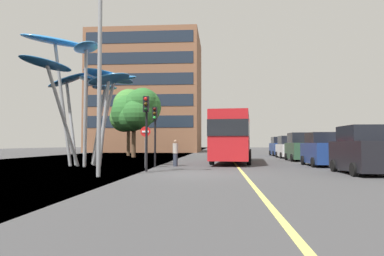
{
  "coord_description": "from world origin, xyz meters",
  "views": [
    {
      "loc": [
        1.06,
        -16.37,
        1.41
      ],
      "look_at": [
        -0.78,
        8.2,
        2.5
      ],
      "focal_mm": 33.26,
      "sensor_mm": 36.0,
      "label": 1
    }
  ],
  "objects_px": {
    "leaf_sculpture": "(85,76)",
    "car_parked_mid": "(322,150)",
    "pedestrian": "(175,153)",
    "traffic_light_kerb_far": "(155,123)",
    "no_entry_sign": "(145,140)",
    "car_far_side": "(280,147)",
    "car_parked_far": "(300,148)",
    "car_parked_near": "(363,151)",
    "traffic_light_kerb_near": "(146,117)",
    "car_side_street": "(288,148)",
    "street_lamp": "(107,58)",
    "red_bus": "(233,135)"
  },
  "relations": [
    {
      "from": "leaf_sculpture",
      "to": "car_parked_mid",
      "type": "distance_m",
      "value": 15.91
    },
    {
      "from": "leaf_sculpture",
      "to": "pedestrian",
      "type": "distance_m",
      "value": 7.78
    },
    {
      "from": "traffic_light_kerb_far",
      "to": "no_entry_sign",
      "type": "distance_m",
      "value": 1.46
    },
    {
      "from": "car_far_side",
      "to": "leaf_sculpture",
      "type": "bearing_deg",
      "value": -128.61
    },
    {
      "from": "leaf_sculpture",
      "to": "no_entry_sign",
      "type": "xyz_separation_m",
      "value": [
        4.4,
        -1.87,
        -4.21
      ]
    },
    {
      "from": "car_far_side",
      "to": "car_parked_far",
      "type": "bearing_deg",
      "value": -91.99
    },
    {
      "from": "traffic_light_kerb_far",
      "to": "car_parked_mid",
      "type": "height_order",
      "value": "traffic_light_kerb_far"
    },
    {
      "from": "car_parked_near",
      "to": "traffic_light_kerb_near",
      "type": "bearing_deg",
      "value": 176.98
    },
    {
      "from": "pedestrian",
      "to": "traffic_light_kerb_near",
      "type": "bearing_deg",
      "value": -101.81
    },
    {
      "from": "car_side_street",
      "to": "car_parked_far",
      "type": "bearing_deg",
      "value": -91.81
    },
    {
      "from": "traffic_light_kerb_far",
      "to": "car_far_side",
      "type": "bearing_deg",
      "value": 61.99
    },
    {
      "from": "car_parked_mid",
      "to": "car_parked_far",
      "type": "bearing_deg",
      "value": 88.46
    },
    {
      "from": "car_parked_near",
      "to": "pedestrian",
      "type": "bearing_deg",
      "value": 151.86
    },
    {
      "from": "car_parked_near",
      "to": "no_entry_sign",
      "type": "xyz_separation_m",
      "value": [
        -10.99,
        3.38,
        0.56
      ]
    },
    {
      "from": "car_parked_mid",
      "to": "car_parked_far",
      "type": "height_order",
      "value": "car_parked_far"
    },
    {
      "from": "street_lamp",
      "to": "no_entry_sign",
      "type": "relative_size",
      "value": 3.35
    },
    {
      "from": "car_parked_far",
      "to": "street_lamp",
      "type": "distance_m",
      "value": 19.23
    },
    {
      "from": "leaf_sculpture",
      "to": "car_side_street",
      "type": "distance_m",
      "value": 21.02
    },
    {
      "from": "street_lamp",
      "to": "car_parked_far",
      "type": "bearing_deg",
      "value": 52.53
    },
    {
      "from": "car_parked_far",
      "to": "car_far_side",
      "type": "xyz_separation_m",
      "value": [
        0.43,
        12.34,
        -0.04
      ]
    },
    {
      "from": "traffic_light_kerb_far",
      "to": "car_far_side",
      "type": "distance_m",
      "value": 23.43
    },
    {
      "from": "car_parked_near",
      "to": "car_side_street",
      "type": "height_order",
      "value": "car_parked_near"
    },
    {
      "from": "car_parked_near",
      "to": "no_entry_sign",
      "type": "bearing_deg",
      "value": 162.89
    },
    {
      "from": "traffic_light_kerb_far",
      "to": "no_entry_sign",
      "type": "bearing_deg",
      "value": -111.24
    },
    {
      "from": "leaf_sculpture",
      "to": "pedestrian",
      "type": "xyz_separation_m",
      "value": [
        5.96,
        -0.22,
        -4.99
      ]
    },
    {
      "from": "car_parked_near",
      "to": "car_parked_mid",
      "type": "distance_m",
      "value": 5.9
    },
    {
      "from": "red_bus",
      "to": "traffic_light_kerb_near",
      "type": "xyz_separation_m",
      "value": [
        -4.68,
        -9.07,
        0.69
      ]
    },
    {
      "from": "car_side_street",
      "to": "no_entry_sign",
      "type": "height_order",
      "value": "no_entry_sign"
    },
    {
      "from": "traffic_light_kerb_near",
      "to": "car_parked_mid",
      "type": "relative_size",
      "value": 0.91
    },
    {
      "from": "street_lamp",
      "to": "car_parked_mid",
      "type": "bearing_deg",
      "value": 35.98
    },
    {
      "from": "leaf_sculpture",
      "to": "traffic_light_kerb_near",
      "type": "height_order",
      "value": "leaf_sculpture"
    },
    {
      "from": "car_parked_far",
      "to": "car_side_street",
      "type": "xyz_separation_m",
      "value": [
        0.19,
        5.95,
        -0.06
      ]
    },
    {
      "from": "car_parked_far",
      "to": "pedestrian",
      "type": "xyz_separation_m",
      "value": [
        -9.36,
        -7.6,
        -0.24
      ]
    },
    {
      "from": "car_side_street",
      "to": "pedestrian",
      "type": "xyz_separation_m",
      "value": [
        -9.55,
        -13.55,
        -0.18
      ]
    },
    {
      "from": "red_bus",
      "to": "traffic_light_kerb_near",
      "type": "distance_m",
      "value": 10.23
    },
    {
      "from": "car_far_side",
      "to": "pedestrian",
      "type": "xyz_separation_m",
      "value": [
        -9.79,
        -19.94,
        -0.2
      ]
    },
    {
      "from": "car_far_side",
      "to": "street_lamp",
      "type": "relative_size",
      "value": 0.54
    },
    {
      "from": "leaf_sculpture",
      "to": "street_lamp",
      "type": "xyz_separation_m",
      "value": [
        3.89,
        -7.54,
        -0.71
      ]
    },
    {
      "from": "red_bus",
      "to": "car_parked_far",
      "type": "height_order",
      "value": "red_bus"
    },
    {
      "from": "red_bus",
      "to": "no_entry_sign",
      "type": "bearing_deg",
      "value": -130.4
    },
    {
      "from": "traffic_light_kerb_near",
      "to": "car_parked_mid",
      "type": "height_order",
      "value": "traffic_light_kerb_near"
    },
    {
      "from": "traffic_light_kerb_near",
      "to": "car_parked_near",
      "type": "relative_size",
      "value": 0.88
    },
    {
      "from": "traffic_light_kerb_near",
      "to": "car_far_side",
      "type": "bearing_deg",
      "value": 66.29
    },
    {
      "from": "traffic_light_kerb_near",
      "to": "car_parked_far",
      "type": "bearing_deg",
      "value": 49.57
    },
    {
      "from": "traffic_light_kerb_near",
      "to": "traffic_light_kerb_far",
      "type": "distance_m",
      "value": 3.81
    },
    {
      "from": "traffic_light_kerb_far",
      "to": "street_lamp",
      "type": "height_order",
      "value": "street_lamp"
    },
    {
      "from": "car_parked_far",
      "to": "no_entry_sign",
      "type": "distance_m",
      "value": 14.33
    },
    {
      "from": "traffic_light_kerb_near",
      "to": "leaf_sculpture",
      "type": "bearing_deg",
      "value": 136.84
    },
    {
      "from": "pedestrian",
      "to": "no_entry_sign",
      "type": "distance_m",
      "value": 2.41
    },
    {
      "from": "leaf_sculpture",
      "to": "car_side_street",
      "type": "bearing_deg",
      "value": 40.68
    }
  ]
}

